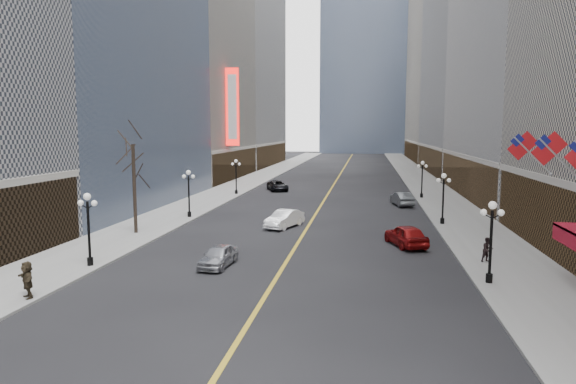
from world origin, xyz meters
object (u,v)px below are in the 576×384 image
(streetlamp_west_1, at_px, (88,222))
(car_nb_far, at_px, (278,186))
(streetlamp_west_2, at_px, (189,188))
(streetlamp_west_3, at_px, (236,173))
(car_nb_near, at_px, (219,256))
(streetlamp_east_1, at_px, (491,233))
(car_nb_mid, at_px, (284,219))
(streetlamp_east_3, at_px, (422,175))
(car_sb_far, at_px, (402,199))
(car_sb_mid, at_px, (406,235))
(streetlamp_east_2, at_px, (443,193))

(streetlamp_west_1, distance_m, car_nb_far, 41.77)
(streetlamp_west_2, xyz_separation_m, streetlamp_west_3, (0.00, 18.00, 0.00))
(car_nb_far, bearing_deg, car_nb_near, -106.65)
(streetlamp_west_1, bearing_deg, streetlamp_east_1, 0.00)
(streetlamp_west_2, height_order, car_nb_mid, streetlamp_west_2)
(car_nb_mid, bearing_deg, car_nb_far, 121.93)
(streetlamp_east_3, height_order, car_sb_far, streetlamp_east_3)
(streetlamp_west_2, bearing_deg, car_nb_near, -64.75)
(streetlamp_west_3, height_order, car_nb_far, streetlamp_west_3)
(car_nb_far, bearing_deg, car_sb_mid, -86.11)
(streetlamp_east_3, distance_m, streetlamp_west_1, 43.05)
(streetlamp_east_1, xyz_separation_m, car_nb_near, (-15.82, 1.51, -2.23))
(streetlamp_west_1, xyz_separation_m, car_nb_mid, (9.80, 14.82, -2.14))
(streetlamp_east_2, height_order, streetlamp_east_3, same)
(streetlamp_west_3, bearing_deg, car_nb_far, 50.33)
(streetlamp_east_3, bearing_deg, car_nb_near, -114.64)
(car_nb_far, distance_m, car_sb_mid, 35.81)
(streetlamp_west_1, bearing_deg, streetlamp_east_3, 56.75)
(streetlamp_west_2, distance_m, car_nb_far, 24.00)
(streetlamp_west_1, distance_m, car_sb_far, 36.29)
(streetlamp_west_3, bearing_deg, car_nb_near, -77.29)
(streetlamp_east_2, xyz_separation_m, car_nb_near, (-15.82, -16.49, -2.23))
(streetlamp_east_2, xyz_separation_m, car_nb_mid, (-13.80, -3.18, -2.14))
(streetlamp_east_2, xyz_separation_m, streetlamp_west_1, (-23.60, -18.00, 0.00))
(streetlamp_east_3, xyz_separation_m, car_sb_far, (-2.80, -6.34, -2.14))
(streetlamp_west_2, bearing_deg, streetlamp_east_1, -37.33)
(streetlamp_east_2, height_order, car_sb_far, streetlamp_east_2)
(car_sb_far, bearing_deg, car_sb_mid, 74.34)
(streetlamp_east_2, height_order, car_sb_mid, streetlamp_east_2)
(streetlamp_west_1, relative_size, car_sb_mid, 0.95)
(streetlamp_east_2, distance_m, car_sb_far, 12.18)
(car_nb_mid, relative_size, car_sb_far, 1.00)
(streetlamp_east_2, relative_size, car_nb_mid, 0.98)
(streetlamp_west_2, relative_size, car_nb_near, 1.14)
(streetlamp_east_1, distance_m, car_nb_mid, 20.37)
(streetlamp_east_2, bearing_deg, streetlamp_west_3, 142.67)
(streetlamp_west_2, distance_m, car_sb_mid, 21.80)
(car_nb_mid, height_order, car_nb_far, car_nb_mid)
(car_nb_near, distance_m, car_nb_far, 40.09)
(streetlamp_west_1, bearing_deg, car_nb_near, 10.98)
(streetlamp_west_2, bearing_deg, car_nb_far, 79.06)
(car_nb_near, bearing_deg, car_sb_mid, 36.81)
(streetlamp_west_2, relative_size, car_nb_far, 0.89)
(streetlamp_east_1, distance_m, car_sb_far, 29.87)
(streetlamp_west_1, xyz_separation_m, car_nb_near, (7.78, 1.51, -2.23))
(streetlamp_east_3, distance_m, car_nb_far, 19.95)
(car_nb_near, relative_size, car_sb_mid, 0.84)
(car_nb_mid, relative_size, car_nb_far, 0.91)
(streetlamp_east_1, xyz_separation_m, car_sb_mid, (-3.83, 9.06, -2.09))
(streetlamp_west_1, xyz_separation_m, streetlamp_west_2, (0.00, 18.00, 0.00))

